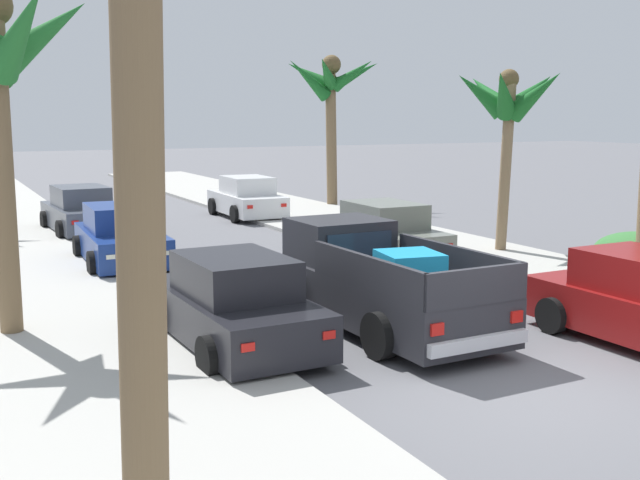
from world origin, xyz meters
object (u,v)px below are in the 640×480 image
object	(u,v)px
car_right_near	(234,305)
palm_tree_left_fore	(330,86)
palm_tree_right_fore	(507,102)
pickup_truck	(377,284)
car_left_mid	(121,237)
car_left_far	(247,198)
car_left_near	(383,233)
car_right_mid	(81,211)

from	to	relation	value
car_right_near	palm_tree_left_fore	world-z (taller)	palm_tree_left_fore
palm_tree_right_fore	pickup_truck	bearing A→B (deg)	-145.08
pickup_truck	car_right_near	size ratio (longest dim) A/B	1.22
palm_tree_left_fore	palm_tree_right_fore	size ratio (longest dim) A/B	1.23
pickup_truck	car_left_mid	distance (m)	8.45
car_left_far	palm_tree_left_fore	distance (m)	6.39
car_left_near	palm_tree_left_fore	xyz separation A→B (m)	(4.43, 11.44, 4.26)
car_right_near	car_left_mid	xyz separation A→B (m)	(-0.06, 7.95, 0.00)
car_left_mid	palm_tree_right_fore	world-z (taller)	palm_tree_right_fore
car_right_mid	car_left_near	bearing A→B (deg)	-53.48
palm_tree_left_fore	pickup_truck	bearing A→B (deg)	-115.05
pickup_truck	car_left_mid	world-z (taller)	pickup_truck
pickup_truck	car_left_near	distance (m)	6.54
car_left_far	pickup_truck	bearing A→B (deg)	-102.93
car_left_far	car_right_near	bearing A→B (deg)	-112.26
car_left_mid	pickup_truck	bearing A→B (deg)	-70.68
car_left_mid	palm_tree_left_fore	size ratio (longest dim) A/B	0.69
pickup_truck	palm_tree_right_fore	xyz separation A→B (m)	(6.89, 4.81, 3.33)
car_left_near	car_left_far	bearing A→B (deg)	89.99
car_right_mid	palm_tree_right_fore	size ratio (longest dim) A/B	0.85
car_left_far	palm_tree_left_fore	bearing A→B (deg)	21.30
palm_tree_left_fore	palm_tree_right_fore	world-z (taller)	palm_tree_left_fore
pickup_truck	palm_tree_right_fore	bearing A→B (deg)	34.92
car_left_near	car_right_near	xyz separation A→B (m)	(-6.23, -5.51, 0.00)
pickup_truck	car_left_mid	xyz separation A→B (m)	(-2.80, 7.97, -0.08)
palm_tree_right_fore	palm_tree_left_fore	bearing A→B (deg)	85.12
pickup_truck	car_left_near	size ratio (longest dim) A/B	1.23
pickup_truck	palm_tree_left_fore	distance (m)	19.20
car_left_near	car_right_mid	size ratio (longest dim) A/B	0.99
pickup_truck	car_left_far	xyz separation A→B (m)	(3.50, 15.24, -0.08)
car_left_far	palm_tree_left_fore	xyz separation A→B (m)	(4.43, 1.73, 4.26)
pickup_truck	car_left_far	bearing A→B (deg)	77.07
pickup_truck	car_left_near	xyz separation A→B (m)	(3.50, 5.53, -0.08)
car_left_far	palm_tree_left_fore	size ratio (longest dim) A/B	0.69
car_left_near	palm_tree_right_fore	size ratio (longest dim) A/B	0.84
palm_tree_left_fore	car_right_near	bearing A→B (deg)	-122.17
car_left_mid	car_left_far	xyz separation A→B (m)	(6.29, 7.27, 0.00)
car_left_far	palm_tree_right_fore	xyz separation A→B (m)	(3.40, -10.43, 3.41)
car_right_near	car_left_mid	world-z (taller)	same
car_left_far	palm_tree_right_fore	world-z (taller)	palm_tree_right_fore
car_left_far	car_left_mid	bearing A→B (deg)	-130.88
car_left_mid	palm_tree_left_fore	bearing A→B (deg)	40.00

